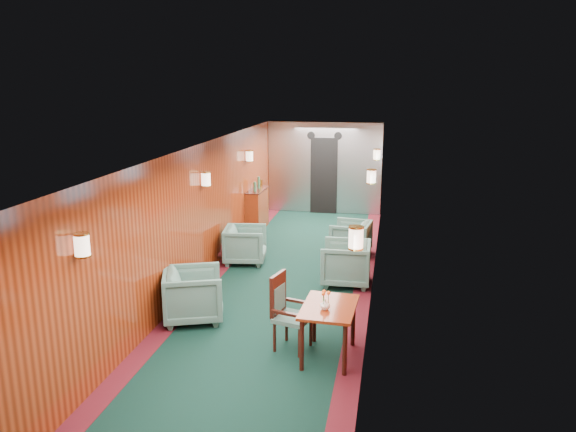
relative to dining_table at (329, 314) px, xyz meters
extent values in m
plane|color=black|center=(-1.05, 2.06, -0.59)|extent=(12.00, 12.00, 0.00)
cube|color=white|center=(-1.05, 2.06, 1.76)|extent=(3.00, 12.00, 0.10)
cube|color=white|center=(-1.05, 2.06, 1.77)|extent=(1.20, 12.00, 0.06)
cube|color=maroon|center=(-1.05, 8.06, 0.61)|extent=(3.00, 0.10, 2.40)
cube|color=maroon|center=(-2.55, 2.06, 0.61)|extent=(0.10, 12.00, 2.40)
cube|color=maroon|center=(0.45, 2.06, 0.61)|extent=(0.10, 12.00, 2.40)
cube|color=#470E16|center=(-2.40, 2.06, -0.59)|extent=(0.30, 12.00, 0.01)
cube|color=#470E16|center=(0.30, 2.06, -0.59)|extent=(0.30, 12.00, 0.01)
cube|color=#B8BAC0|center=(-1.05, 7.98, 0.61)|extent=(2.98, 0.12, 2.38)
cube|color=black|center=(-1.05, 7.90, 0.41)|extent=(0.70, 0.06, 2.00)
cylinder|color=black|center=(-1.40, 7.91, 1.46)|extent=(0.20, 0.04, 0.20)
cylinder|color=black|center=(-0.70, 7.91, 1.46)|extent=(0.20, 0.04, 0.20)
cube|color=#B8BABF|center=(0.44, -1.44, 0.86)|extent=(0.02, 1.10, 0.80)
cube|color=slate|center=(0.43, -1.44, 0.86)|extent=(0.01, 0.96, 0.66)
cube|color=#B8BABF|center=(0.44, 1.06, 0.86)|extent=(0.02, 1.10, 0.80)
cube|color=slate|center=(0.43, 1.06, 0.86)|extent=(0.01, 0.96, 0.66)
cube|color=#B8BABF|center=(0.44, 3.56, 0.86)|extent=(0.02, 1.10, 0.80)
cube|color=slate|center=(0.43, 3.56, 0.86)|extent=(0.01, 0.96, 0.66)
cube|color=#B8BABF|center=(0.44, 6.06, 0.86)|extent=(0.02, 1.10, 0.80)
cube|color=slate|center=(0.43, 6.06, 0.86)|extent=(0.01, 0.96, 0.66)
cylinder|color=beige|center=(-2.45, -1.44, 1.21)|extent=(0.16, 0.16, 0.24)
cylinder|color=#AF8E31|center=(-2.45, -1.44, 1.09)|extent=(0.17, 0.17, 0.02)
cylinder|color=beige|center=(0.35, -0.64, 1.21)|extent=(0.16, 0.16, 0.24)
cylinder|color=#AF8E31|center=(0.35, -0.64, 1.09)|extent=(0.17, 0.17, 0.02)
cylinder|color=beige|center=(-2.45, 2.56, 1.21)|extent=(0.16, 0.16, 0.24)
cylinder|color=#AF8E31|center=(-2.45, 2.56, 1.09)|extent=(0.17, 0.17, 0.02)
cylinder|color=beige|center=(0.35, 3.36, 1.21)|extent=(0.16, 0.16, 0.24)
cylinder|color=#AF8E31|center=(0.35, 3.36, 1.09)|extent=(0.17, 0.17, 0.02)
cylinder|color=beige|center=(-2.45, 5.56, 1.21)|extent=(0.16, 0.16, 0.24)
cylinder|color=#AF8E31|center=(-2.45, 5.56, 1.09)|extent=(0.17, 0.17, 0.02)
cylinder|color=beige|center=(0.35, 6.36, 1.21)|extent=(0.16, 0.16, 0.24)
cylinder|color=#AF8E31|center=(0.35, 6.36, 1.09)|extent=(0.17, 0.17, 0.02)
cube|color=maroon|center=(0.00, 0.00, 0.09)|extent=(0.71, 0.97, 0.04)
cylinder|color=black|center=(-0.28, -0.39, -0.26)|extent=(0.06, 0.06, 0.67)
cylinder|color=black|center=(0.24, -0.42, -0.26)|extent=(0.06, 0.06, 0.67)
cylinder|color=black|center=(-0.24, 0.42, -0.26)|extent=(0.06, 0.06, 0.67)
cylinder|color=black|center=(0.28, 0.39, -0.26)|extent=(0.06, 0.06, 0.67)
cube|color=#1C423D|center=(-0.49, 0.15, -0.16)|extent=(0.53, 0.53, 0.06)
cube|color=black|center=(-0.70, 0.20, 0.14)|extent=(0.15, 0.40, 0.57)
cube|color=#1C423D|center=(-0.68, 0.20, 0.09)|extent=(0.10, 0.30, 0.34)
cube|color=black|center=(-0.55, -0.06, -0.01)|extent=(0.40, 0.15, 0.04)
cube|color=black|center=(-0.43, 0.36, -0.01)|extent=(0.40, 0.15, 0.04)
cylinder|color=black|center=(-0.71, 0.02, -0.39)|extent=(0.04, 0.04, 0.41)
cylinder|color=black|center=(-0.36, -0.07, -0.39)|extent=(0.04, 0.04, 0.41)
cylinder|color=black|center=(-0.62, 0.37, -0.39)|extent=(0.04, 0.04, 0.41)
cylinder|color=black|center=(-0.27, 0.27, -0.39)|extent=(0.04, 0.04, 0.41)
cube|color=maroon|center=(-2.39, 5.98, -0.12)|extent=(0.32, 1.06, 0.95)
cube|color=black|center=(-2.38, 5.98, 0.36)|extent=(0.34, 1.08, 0.02)
cylinder|color=#2A5537|center=(-2.37, 5.71, 0.48)|extent=(0.07, 0.07, 0.22)
cylinder|color=#2A5537|center=(-2.37, 6.08, 0.51)|extent=(0.06, 0.06, 0.28)
cylinder|color=#AF8E31|center=(-2.37, 6.29, 0.46)|extent=(0.08, 0.08, 0.18)
imported|color=silver|center=(-0.04, -0.12, 0.18)|extent=(0.17, 0.17, 0.13)
imported|color=#1C423D|center=(-2.10, 0.79, -0.21)|extent=(1.09, 1.07, 0.78)
imported|color=#1C423D|center=(-2.03, 3.51, -0.24)|extent=(0.88, 0.86, 0.72)
imported|color=#1C423D|center=(-0.02, 2.69, -0.21)|extent=(0.85, 0.83, 0.76)
imported|color=#1C423D|center=(-0.06, 4.38, -0.24)|extent=(0.86, 0.84, 0.70)
camera|label=1|loc=(0.70, -6.57, 2.90)|focal=35.00mm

